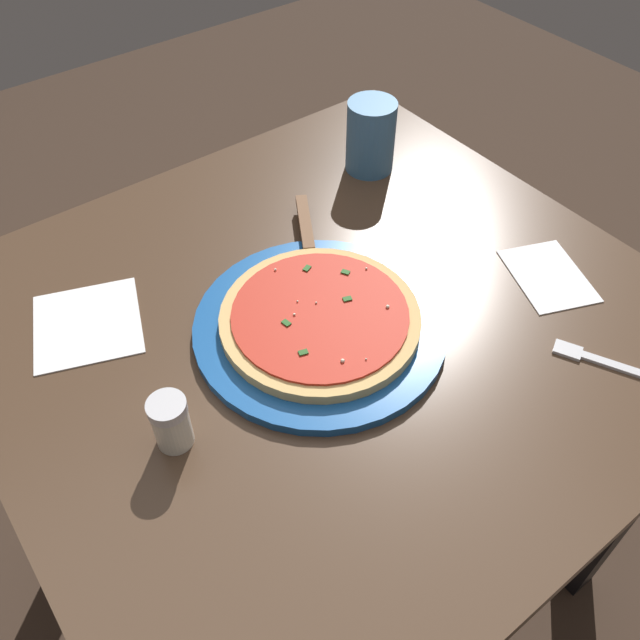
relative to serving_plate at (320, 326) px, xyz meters
name	(u,v)px	position (x,y,z in m)	size (l,w,h in m)	color
ground_plane	(324,548)	(-0.02, 0.03, -0.78)	(5.00, 5.00, 0.00)	#38281E
restaurant_table	(326,378)	(-0.02, 0.03, -0.15)	(0.89, 0.93, 0.77)	black
serving_plate	(320,326)	(0.00, 0.00, 0.00)	(0.35, 0.35, 0.01)	#195199
pizza	(320,318)	(0.00, 0.00, 0.02)	(0.27, 0.27, 0.02)	#DBB26B
pizza_server	(308,241)	(-0.14, 0.08, 0.01)	(0.21, 0.15, 0.01)	silver
cup_tall_drink	(371,136)	(-0.26, 0.30, 0.06)	(0.08, 0.08, 0.12)	teal
napkin_folded_right	(548,276)	(0.12, 0.34, -0.01)	(0.14, 0.10, 0.00)	white
napkin_loose_left	(87,324)	(-0.20, -0.25, -0.01)	(0.15, 0.14, 0.00)	white
fork	(616,366)	(0.29, 0.27, 0.00)	(0.17, 0.10, 0.00)	silver
parmesan_shaker	(171,422)	(0.04, -0.24, 0.03)	(0.05, 0.05, 0.07)	silver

